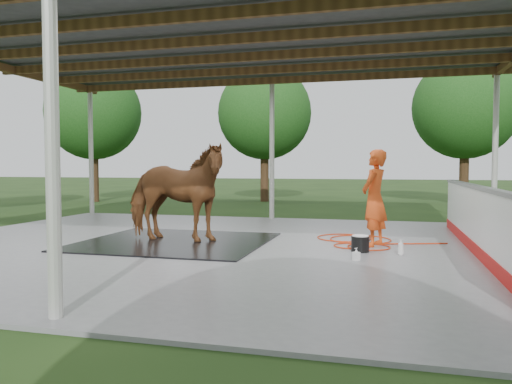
% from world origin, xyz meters
% --- Properties ---
extents(ground, '(100.00, 100.00, 0.00)m').
position_xyz_m(ground, '(0.00, 0.00, 0.00)').
color(ground, '#1E3814').
extents(concrete_slab, '(12.00, 10.00, 0.05)m').
position_xyz_m(concrete_slab, '(0.00, 0.00, 0.03)').
color(concrete_slab, slate).
rests_on(concrete_slab, ground).
extents(pavilion_structure, '(12.60, 10.60, 4.05)m').
position_xyz_m(pavilion_structure, '(0.00, -0.00, 3.97)').
color(pavilion_structure, beige).
rests_on(pavilion_structure, ground).
extents(dasher_board, '(0.16, 8.00, 1.15)m').
position_xyz_m(dasher_board, '(4.60, 0.00, 0.59)').
color(dasher_board, red).
rests_on(dasher_board, concrete_slab).
extents(tree_belt, '(28.00, 28.00, 5.80)m').
position_xyz_m(tree_belt, '(0.30, 0.90, 3.79)').
color(tree_belt, '#382314').
rests_on(tree_belt, ground).
extents(rubber_mat, '(3.49, 3.27, 0.03)m').
position_xyz_m(rubber_mat, '(-0.86, 0.05, 0.06)').
color(rubber_mat, black).
rests_on(rubber_mat, concrete_slab).
extents(horse, '(2.28, 1.15, 1.88)m').
position_xyz_m(horse, '(-0.86, 0.05, 1.01)').
color(horse, brown).
rests_on(horse, rubber_mat).
extents(handler, '(0.64, 0.76, 1.78)m').
position_xyz_m(handler, '(2.89, 0.57, 0.94)').
color(handler, '#D54816').
rests_on(handler, concrete_slab).
extents(wash_bucket, '(0.31, 0.31, 0.29)m').
position_xyz_m(wash_bucket, '(2.67, -0.12, 0.20)').
color(wash_bucket, black).
rests_on(wash_bucket, concrete_slab).
extents(soap_bottle_a, '(0.15, 0.15, 0.27)m').
position_xyz_m(soap_bottle_a, '(3.35, -0.29, 0.18)').
color(soap_bottle_a, silver).
rests_on(soap_bottle_a, concrete_slab).
extents(soap_bottle_b, '(0.13, 0.13, 0.20)m').
position_xyz_m(soap_bottle_b, '(2.66, -0.98, 0.15)').
color(soap_bottle_b, '#338CD8').
rests_on(soap_bottle_b, concrete_slab).
extents(hose_coil, '(2.52, 1.99, 0.02)m').
position_xyz_m(hose_coil, '(2.53, 1.07, 0.06)').
color(hose_coil, '#B82F0D').
rests_on(hose_coil, concrete_slab).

